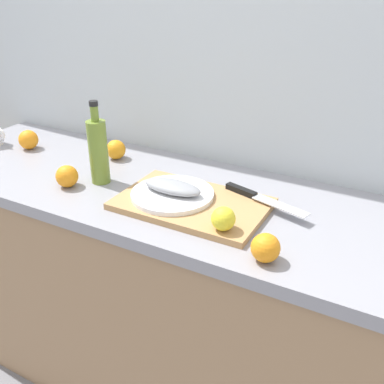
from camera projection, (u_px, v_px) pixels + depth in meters
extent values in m
plane|color=slate|center=(175.00, 382.00, 1.84)|extent=(12.00, 12.00, 0.00)
cube|color=silver|center=(216.00, 65.00, 1.54)|extent=(3.20, 0.05, 2.50)
cube|color=#9E7A56|center=(173.00, 302.00, 1.65)|extent=(2.00, 0.58, 0.86)
cube|color=gray|center=(171.00, 196.00, 1.45)|extent=(2.00, 0.60, 0.04)
cube|color=tan|center=(192.00, 204.00, 1.34)|extent=(0.45, 0.29, 0.02)
cylinder|color=white|center=(172.00, 194.00, 1.35)|extent=(0.26, 0.26, 0.01)
ellipsoid|color=gray|center=(172.00, 187.00, 1.34)|extent=(0.19, 0.08, 0.04)
cube|color=silver|center=(280.00, 206.00, 1.29)|extent=(0.18, 0.08, 0.00)
cube|color=black|center=(241.00, 190.00, 1.37)|extent=(0.11, 0.05, 0.02)
sphere|color=yellow|center=(223.00, 219.00, 1.17)|extent=(0.07, 0.07, 0.07)
cylinder|color=olive|center=(98.00, 152.00, 1.45)|extent=(0.06, 0.06, 0.21)
cylinder|color=olive|center=(94.00, 114.00, 1.39)|extent=(0.03, 0.03, 0.05)
cylinder|color=black|center=(93.00, 103.00, 1.38)|extent=(0.03, 0.03, 0.02)
torus|color=white|center=(0.00, 134.00, 1.78)|extent=(0.06, 0.01, 0.06)
sphere|color=orange|center=(116.00, 150.00, 1.67)|extent=(0.07, 0.07, 0.07)
sphere|color=orange|center=(265.00, 248.00, 1.07)|extent=(0.07, 0.07, 0.07)
sphere|color=orange|center=(67.00, 176.00, 1.45)|extent=(0.07, 0.07, 0.07)
sphere|color=orange|center=(28.00, 140.00, 1.76)|extent=(0.08, 0.08, 0.08)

